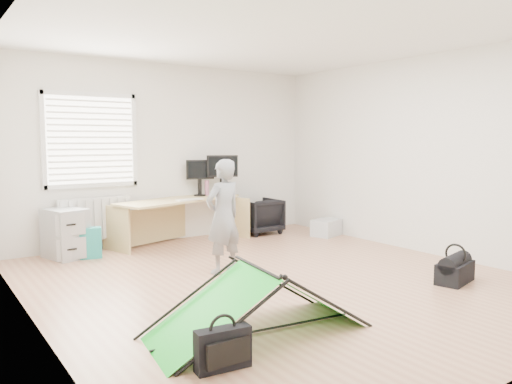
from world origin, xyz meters
TOP-DOWN VIEW (x-y plane):
  - ground at (0.00, 0.00)m, footprint 5.50×5.50m
  - back_wall at (0.00, 2.75)m, footprint 5.00×0.02m
  - window at (-1.20, 2.71)m, footprint 1.20×0.06m
  - radiator at (-1.20, 2.67)m, footprint 1.00×0.12m
  - desk at (-0.02, 2.38)m, footprint 2.08×1.17m
  - filing_cabinet at (-1.66, 2.42)m, footprint 0.56×0.65m
  - monitor_left at (0.43, 2.56)m, footprint 0.44×0.22m
  - monitor_right at (0.73, 2.40)m, footprint 0.49×0.28m
  - keyboard at (0.03, 2.14)m, footprint 0.43×0.19m
  - thermos at (0.54, 2.55)m, footprint 0.08×0.08m
  - office_chair at (1.45, 2.38)m, footprint 0.63×0.64m
  - person at (-0.33, 0.59)m, footprint 0.54×0.40m
  - kite at (-1.07, -1.15)m, footprint 1.85×1.01m
  - storage_crate at (2.21, 1.58)m, footprint 0.55×0.46m
  - tote_bag at (-1.44, 2.21)m, footprint 0.37×0.22m
  - laptop_bag at (-1.62, -1.54)m, footprint 0.40×0.16m
  - white_box at (-0.29, -0.25)m, footprint 0.13×0.13m
  - duffel_bag at (1.53, -1.21)m, footprint 0.56×0.38m

SIDE VIEW (x-z plane):
  - ground at x=0.00m, z-range 0.00..0.00m
  - white_box at x=-0.29m, z-range 0.00..0.11m
  - duffel_bag at x=1.53m, z-range 0.00..0.22m
  - storage_crate at x=2.21m, z-range 0.00..0.27m
  - laptop_bag at x=-1.62m, z-range 0.00..0.29m
  - tote_bag at x=-1.44m, z-range 0.00..0.41m
  - kite at x=-1.07m, z-range 0.00..0.54m
  - office_chair at x=1.45m, z-range 0.00..0.58m
  - filing_cabinet at x=-1.66m, z-range 0.00..0.65m
  - desk at x=-0.02m, z-range 0.00..0.68m
  - radiator at x=-1.20m, z-range 0.15..0.75m
  - person at x=-0.33m, z-range 0.00..1.33m
  - keyboard at x=0.03m, z-range 0.68..0.70m
  - thermos at x=0.54m, z-range 0.68..0.92m
  - monitor_left at x=0.43m, z-range 0.68..1.09m
  - monitor_right at x=0.73m, z-range 0.68..1.14m
  - back_wall at x=0.00m, z-range 0.00..2.70m
  - window at x=-1.20m, z-range 0.95..2.15m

